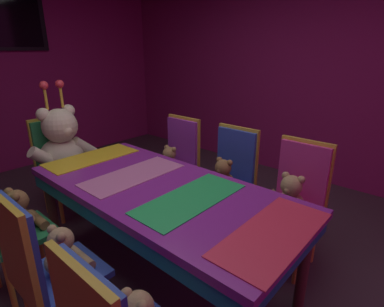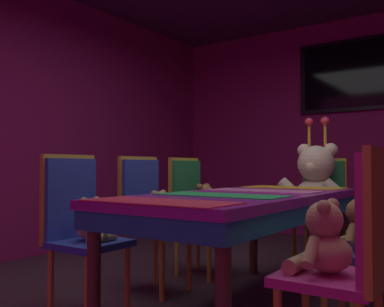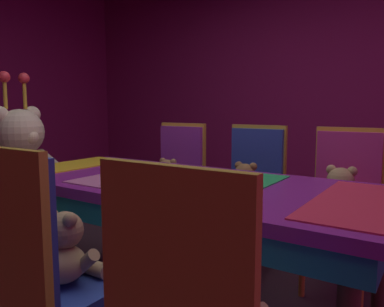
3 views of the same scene
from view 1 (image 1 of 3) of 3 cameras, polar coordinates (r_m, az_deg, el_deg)
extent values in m
plane|color=#3F2D38|center=(2.49, -5.47, -21.68)|extent=(7.90, 7.90, 0.00)
cube|color=#8C1959|center=(4.11, 22.16, 14.70)|extent=(0.12, 6.40, 2.80)
cube|color=purple|center=(2.10, -6.09, -6.75)|extent=(0.90, 2.00, 0.05)
cube|color=teal|center=(2.13, -6.02, -8.56)|extent=(0.88, 1.96, 0.10)
cylinder|color=#4C3826|center=(3.11, -11.98, -5.61)|extent=(0.07, 0.07, 0.69)
cylinder|color=#4C3826|center=(2.14, 20.39, -18.98)|extent=(0.07, 0.07, 0.69)
cylinder|color=#4C3826|center=(2.78, -24.81, -10.22)|extent=(0.07, 0.07, 0.69)
cube|color=#E52D4C|center=(1.64, 15.21, -14.35)|extent=(0.77, 0.32, 0.01)
cube|color=green|center=(1.91, -0.26, -8.51)|extent=(0.77, 0.32, 0.01)
cube|color=pink|center=(2.29, -10.95, -3.96)|extent=(0.77, 0.32, 0.01)
cube|color=yellow|center=(2.73, -18.31, -0.71)|extent=(0.77, 0.32, 0.01)
sphere|color=tan|center=(1.40, -8.56, -26.13)|extent=(0.05, 0.05, 0.05)
sphere|color=tan|center=(1.36, -12.27, -24.46)|extent=(0.05, 0.05, 0.05)
sphere|color=tan|center=(1.30, -9.35, -26.69)|extent=(0.05, 0.05, 0.05)
cube|color=#2D47B2|center=(1.94, -23.09, -20.34)|extent=(0.40, 0.40, 0.04)
cube|color=#2D47B2|center=(1.74, -29.73, -15.47)|extent=(0.05, 0.38, 0.50)
cube|color=gold|center=(1.74, -30.42, -15.69)|extent=(0.03, 0.41, 0.55)
cylinder|color=gold|center=(2.25, -20.34, -21.32)|extent=(0.04, 0.04, 0.42)
cylinder|color=gold|center=(2.04, -15.48, -25.86)|extent=(0.04, 0.04, 0.42)
ellipsoid|color=tan|center=(1.89, -23.48, -18.07)|extent=(0.17, 0.17, 0.14)
sphere|color=tan|center=(1.82, -23.58, -14.76)|extent=(0.14, 0.14, 0.14)
sphere|color=tan|center=(1.84, -22.19, -14.54)|extent=(0.05, 0.05, 0.05)
sphere|color=tan|center=(1.83, -24.95, -12.87)|extent=(0.05, 0.05, 0.05)
sphere|color=tan|center=(1.75, -23.50, -14.25)|extent=(0.05, 0.05, 0.05)
cylinder|color=tan|center=(1.96, -23.73, -16.17)|extent=(0.05, 0.12, 0.11)
cylinder|color=tan|center=(1.82, -21.25, -18.61)|extent=(0.05, 0.12, 0.11)
cylinder|color=tan|center=(1.98, -20.88, -17.35)|extent=(0.06, 0.13, 0.06)
cylinder|color=tan|center=(1.92, -19.51, -18.61)|extent=(0.06, 0.13, 0.06)
cube|color=#268C4C|center=(2.42, -29.69, -13.01)|extent=(0.40, 0.40, 0.04)
cylinder|color=gold|center=(2.71, -26.82, -14.70)|extent=(0.04, 0.04, 0.42)
cylinder|color=gold|center=(2.46, -23.79, -17.96)|extent=(0.04, 0.04, 0.42)
cylinder|color=gold|center=(2.39, -31.12, -20.54)|extent=(0.04, 0.04, 0.42)
ellipsoid|color=olive|center=(2.37, -30.11, -10.87)|extent=(0.19, 0.19, 0.15)
sphere|color=olive|center=(2.32, -30.29, -7.80)|extent=(0.15, 0.15, 0.15)
sphere|color=#AE7747|center=(2.33, -29.05, -7.69)|extent=(0.06, 0.06, 0.06)
sphere|color=olive|center=(2.34, -31.37, -6.19)|extent=(0.06, 0.06, 0.06)
sphere|color=olive|center=(2.24, -30.44, -7.11)|extent=(0.06, 0.06, 0.06)
cylinder|color=olive|center=(2.46, -30.06, -9.44)|extent=(0.05, 0.13, 0.13)
cylinder|color=olive|center=(2.29, -28.44, -11.17)|extent=(0.05, 0.13, 0.13)
cylinder|color=olive|center=(2.47, -27.60, -10.60)|extent=(0.06, 0.14, 0.06)
cylinder|color=olive|center=(2.38, -26.68, -11.52)|extent=(0.06, 0.14, 0.06)
cube|color=#CC338C|center=(2.45, 17.84, -10.89)|extent=(0.40, 0.40, 0.04)
cube|color=#CC338C|center=(2.48, 20.19, -3.76)|extent=(0.05, 0.38, 0.50)
cube|color=gold|center=(2.50, 20.38, -3.60)|extent=(0.03, 0.41, 0.55)
cylinder|color=gold|center=(2.74, 15.65, -12.73)|extent=(0.04, 0.04, 0.42)
cylinder|color=gold|center=(2.65, 22.03, -14.74)|extent=(0.04, 0.04, 0.42)
cylinder|color=gold|center=(2.50, 12.25, -15.87)|extent=(0.04, 0.04, 0.42)
cylinder|color=gold|center=(2.40, 19.23, -18.32)|extent=(0.04, 0.04, 0.42)
ellipsoid|color=tan|center=(2.40, 18.09, -8.70)|extent=(0.19, 0.19, 0.16)
sphere|color=tan|center=(2.32, 18.28, -5.80)|extent=(0.16, 0.16, 0.16)
sphere|color=tan|center=(2.28, 17.70, -6.51)|extent=(0.06, 0.06, 0.06)
sphere|color=tan|center=(2.30, 19.93, -4.70)|extent=(0.06, 0.06, 0.06)
sphere|color=tan|center=(2.33, 17.29, -3.99)|extent=(0.06, 0.06, 0.06)
cylinder|color=tan|center=(2.33, 19.92, -9.37)|extent=(0.05, 0.14, 0.13)
cylinder|color=tan|center=(2.39, 15.61, -8.09)|extent=(0.05, 0.14, 0.13)
cylinder|color=tan|center=(2.30, 17.82, -11.39)|extent=(0.07, 0.15, 0.07)
cylinder|color=tan|center=(2.34, 15.51, -10.66)|extent=(0.07, 0.15, 0.07)
cube|color=#2D47B2|center=(2.70, 5.93, -7.03)|extent=(0.40, 0.40, 0.04)
cube|color=#2D47B2|center=(2.73, 8.34, -0.65)|extent=(0.05, 0.38, 0.50)
cube|color=gold|center=(2.75, 8.59, -0.54)|extent=(0.03, 0.41, 0.55)
cylinder|color=gold|center=(3.00, 5.09, -9.06)|extent=(0.04, 0.04, 0.42)
cylinder|color=gold|center=(2.85, 10.35, -10.98)|extent=(0.04, 0.04, 0.42)
cylinder|color=gold|center=(2.78, 1.07, -11.45)|extent=(0.04, 0.04, 0.42)
cylinder|color=gold|center=(2.62, 6.57, -13.75)|extent=(0.04, 0.04, 0.42)
ellipsoid|color=olive|center=(2.66, 6.01, -5.13)|extent=(0.18, 0.18, 0.14)
sphere|color=olive|center=(2.59, 5.90, -2.67)|extent=(0.14, 0.14, 0.14)
sphere|color=#AE7747|center=(2.56, 5.26, -3.20)|extent=(0.05, 0.05, 0.05)
sphere|color=olive|center=(2.56, 7.12, -1.75)|extent=(0.05, 0.05, 0.05)
sphere|color=olive|center=(2.62, 5.20, -1.20)|extent=(0.05, 0.05, 0.05)
cylinder|color=olive|center=(2.58, 7.15, -5.63)|extent=(0.05, 0.13, 0.12)
cylinder|color=olive|center=(2.67, 4.01, -4.59)|extent=(0.05, 0.13, 0.12)
cylinder|color=olive|center=(2.57, 5.31, -7.20)|extent=(0.06, 0.13, 0.06)
cylinder|color=olive|center=(2.62, 3.64, -6.61)|extent=(0.06, 0.13, 0.06)
cube|color=purple|center=(3.06, -4.02, -3.71)|extent=(0.40, 0.40, 0.04)
cube|color=purple|center=(3.08, -1.76, 1.89)|extent=(0.05, 0.38, 0.50)
cube|color=gold|center=(3.10, -1.49, 1.98)|extent=(0.03, 0.41, 0.55)
cylinder|color=gold|center=(3.36, -3.91, -5.81)|extent=(0.04, 0.04, 0.42)
cylinder|color=gold|center=(3.16, 0.22, -7.46)|extent=(0.04, 0.04, 0.42)
cylinder|color=gold|center=(3.16, -8.06, -7.61)|extent=(0.04, 0.04, 0.42)
cylinder|color=gold|center=(2.95, -3.94, -9.54)|extent=(0.04, 0.04, 0.42)
ellipsoid|color=#9E7247|center=(3.02, -4.06, -2.08)|extent=(0.17, 0.17, 0.13)
sphere|color=#9E7247|center=(2.97, -4.32, -0.01)|extent=(0.13, 0.13, 0.13)
sphere|color=tan|center=(2.94, -4.94, -0.41)|extent=(0.05, 0.05, 0.05)
sphere|color=#9E7247|center=(2.93, -3.45, 0.77)|extent=(0.05, 0.05, 0.05)
sphere|color=#9E7247|center=(3.00, -4.81, 1.17)|extent=(0.05, 0.05, 0.05)
cylinder|color=#9E7247|center=(2.94, -3.40, -2.41)|extent=(0.05, 0.12, 0.11)
cylinder|color=#9E7247|center=(3.05, -5.62, -1.64)|extent=(0.05, 0.12, 0.11)
cylinder|color=#9E7247|center=(2.94, -4.94, -3.67)|extent=(0.06, 0.12, 0.06)
cylinder|color=#9E7247|center=(3.00, -6.10, -3.23)|extent=(0.06, 0.12, 0.06)
cube|color=#268C4C|center=(3.31, -22.85, -3.38)|extent=(0.40, 0.40, 0.04)
cube|color=#268C4C|center=(3.39, -24.80, 1.67)|extent=(0.38, 0.05, 0.50)
cube|color=gold|center=(3.41, -24.96, 1.74)|extent=(0.41, 0.03, 0.55)
cylinder|color=gold|center=(3.60, -21.26, -5.39)|extent=(0.04, 0.04, 0.42)
cylinder|color=gold|center=(3.34, -18.65, -7.02)|extent=(0.04, 0.04, 0.42)
cylinder|color=gold|center=(3.48, -25.90, -6.87)|extent=(0.04, 0.04, 0.42)
cylinder|color=gold|center=(3.21, -23.58, -8.72)|extent=(0.04, 0.04, 0.42)
ellipsoid|color=beige|center=(3.25, -23.31, -0.12)|extent=(0.41, 0.41, 0.33)
sphere|color=beige|center=(3.14, -23.72, 4.81)|extent=(0.33, 0.33, 0.33)
sphere|color=#FFF2C8|center=(3.05, -22.75, 4.06)|extent=(0.12, 0.12, 0.12)
sphere|color=beige|center=(3.20, -22.32, 7.50)|extent=(0.12, 0.12, 0.12)
sphere|color=beige|center=(3.10, -26.35, 6.60)|extent=(0.12, 0.12, 0.12)
cylinder|color=beige|center=(3.25, -19.54, 0.99)|extent=(0.29, 0.11, 0.27)
cylinder|color=beige|center=(3.09, -26.06, -0.83)|extent=(0.29, 0.11, 0.27)
cylinder|color=beige|center=(3.10, -19.10, -2.62)|extent=(0.31, 0.14, 0.14)
cylinder|color=beige|center=(3.01, -22.62, -3.72)|extent=(0.31, 0.14, 0.14)
cylinder|color=gold|center=(3.15, -23.47, 9.98)|extent=(0.03, 0.03, 0.22)
sphere|color=#E5333F|center=(3.14, -23.73, 11.93)|extent=(0.08, 0.08, 0.08)
cylinder|color=gold|center=(3.09, -25.92, 9.49)|extent=(0.03, 0.03, 0.22)
sphere|color=#E5333F|center=(3.08, -26.22, 11.48)|extent=(0.08, 0.08, 0.08)
camera|label=2|loc=(2.86, 60.76, -5.59)|focal=40.82mm
camera|label=3|loc=(0.68, -71.75, -48.29)|focal=35.62mm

